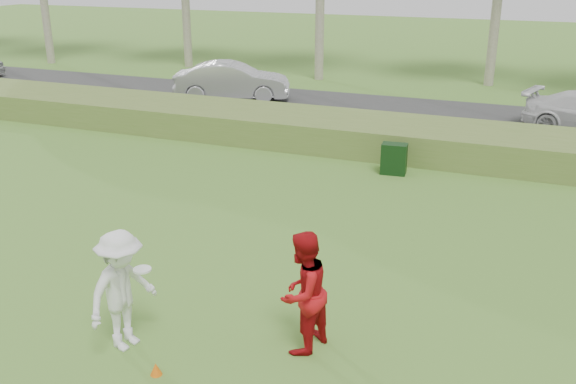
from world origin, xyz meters
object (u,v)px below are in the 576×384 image
at_px(player_red, 303,293).
at_px(cone_orange, 156,369).
at_px(utility_cabinet, 394,159).
at_px(car_mid, 232,81).
at_px(player_white, 122,290).

distance_m(player_red, cone_orange, 2.41).
relative_size(cone_orange, utility_cabinet, 0.22).
height_order(cone_orange, car_mid, car_mid).
xyz_separation_m(player_white, cone_orange, (0.83, -0.48, -0.87)).
xyz_separation_m(utility_cabinet, car_mid, (-8.52, 7.00, 0.41)).
height_order(player_white, cone_orange, player_white).
bearing_deg(cone_orange, car_mid, 113.19).
xyz_separation_m(cone_orange, utility_cabinet, (1.07, 10.39, 0.34)).
bearing_deg(player_red, utility_cabinet, -160.80).
bearing_deg(car_mid, cone_orange, -176.73).
relative_size(player_white, car_mid, 0.41).
distance_m(utility_cabinet, car_mid, 11.03).
bearing_deg(player_red, car_mid, -135.09).
bearing_deg(utility_cabinet, player_white, -106.20).
height_order(cone_orange, utility_cabinet, utility_cabinet).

